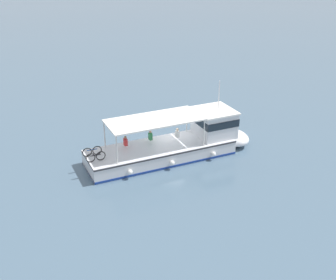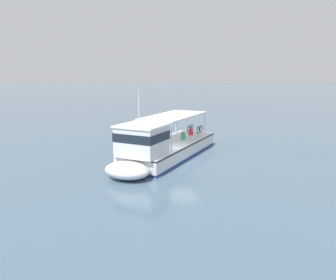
{
  "view_description": "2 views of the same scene",
  "coord_description": "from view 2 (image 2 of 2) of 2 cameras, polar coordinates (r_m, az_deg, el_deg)",
  "views": [
    {
      "loc": [
        26.81,
        12.29,
        14.52
      ],
      "look_at": [
        1.52,
        0.47,
        1.4
      ],
      "focal_mm": 45.66,
      "sensor_mm": 36.0,
      "label": 1
    },
    {
      "loc": [
        -21.45,
        6.12,
        6.3
      ],
      "look_at": [
        1.52,
        0.47,
        1.4
      ],
      "focal_mm": 33.99,
      "sensor_mm": 36.0,
      "label": 2
    }
  ],
  "objects": [
    {
      "name": "ferry_main",
      "position": [
        23.35,
        -1.12,
        -1.38
      ],
      "size": [
        11.69,
        10.59,
        5.32
      ],
      "color": "silver",
      "rests_on": "ground"
    },
    {
      "name": "ground_plane",
      "position": [
        23.17,
        2.03,
        -4.07
      ],
      "size": [
        400.0,
        400.0,
        0.0
      ],
      "primitive_type": "plane",
      "color": "slate"
    }
  ]
}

